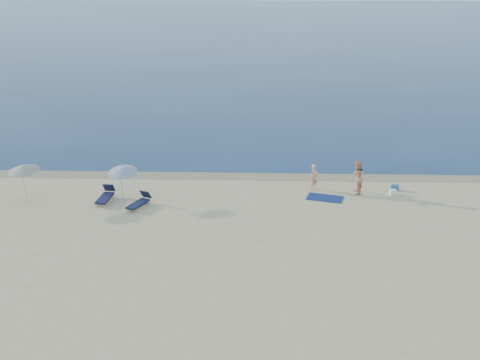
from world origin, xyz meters
The scene contains 11 objects.
sea centered at (0.00, 100.00, 0.00)m, with size 240.00×160.00×0.01m, color #0B2247.
wet_sand_strip centered at (0.00, 19.40, 0.00)m, with size 240.00×1.60×0.00m, color #847254.
person_left centered at (2.95, 17.22, 0.77)m, with size 0.56×0.37×1.55m, color tan.
person_right centered at (5.34, 16.63, 0.98)m, with size 0.95×0.74×1.96m, color tan.
beach_towel centered at (3.47, 15.89, 0.02)m, with size 2.00×1.11×0.03m, color #0E1C4A.
white_bag centered at (7.43, 16.53, 0.15)m, with size 0.36×0.31×0.31m, color white.
blue_cooler centered at (7.71, 17.31, 0.16)m, with size 0.44×0.31×0.31m, color #1B5795.
umbrella_near centered at (-7.82, 15.29, 1.79)m, with size 1.80×1.82×2.13m.
umbrella_far centered at (-13.15, 14.81, 2.00)m, with size 2.19×2.20×2.29m.
lounger_left centered at (-8.83, 15.06, 0.30)m, with size 0.75×1.88×0.81m.
lounger_right centered at (-6.79, 14.28, 0.28)m, with size 1.23×1.82×0.77m.
Camera 1 is at (-0.32, -15.78, 12.83)m, focal length 45.00 mm.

